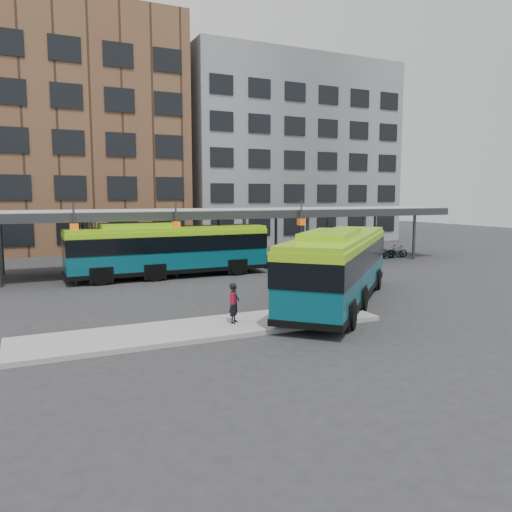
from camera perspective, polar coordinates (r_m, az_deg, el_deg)
The scene contains 9 objects.
ground at distance 24.15m, azimuth 4.36°, elevation -5.34°, with size 120.00×120.00×0.00m, color #28282B.
boarding_island at distance 19.26m, azimuth -5.70°, elevation -8.24°, with size 14.00×3.00×0.18m, color gray.
canopy at distance 35.39m, azimuth -5.96°, elevation 4.90°, with size 40.00×6.53×4.80m.
building_brick at distance 52.92m, azimuth -23.70°, elevation 12.70°, with size 26.00×14.00×22.00m, color brown.
building_grey at distance 59.57m, azimuth 2.76°, elevation 11.57°, with size 24.00×14.00×20.00m, color slate.
bus_front at distance 23.91m, azimuth 9.48°, elevation -0.97°, with size 11.20×11.20×3.60m.
bus_rear at distance 31.91m, azimuth -9.98°, elevation 0.82°, with size 12.56×2.96×3.45m.
pedestrian at distance 19.47m, azimuth -2.50°, elevation -5.34°, with size 0.65×0.69×1.58m.
bike_rack at distance 41.60m, azimuth 12.97°, elevation 0.31°, with size 7.38×1.69×1.07m.
Camera 1 is at (-11.60, -20.57, 5.09)m, focal length 35.00 mm.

